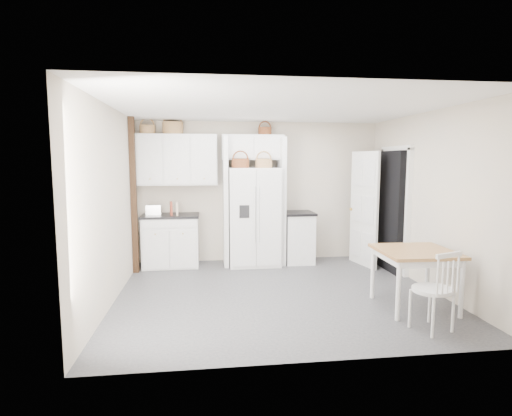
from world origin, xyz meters
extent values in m
plane|color=#333337|center=(0.00, 0.00, 0.00)|extent=(4.50, 4.50, 0.00)
plane|color=white|center=(0.00, 0.00, 2.60)|extent=(4.50, 4.50, 0.00)
plane|color=beige|center=(0.00, 2.00, 1.30)|extent=(4.50, 0.00, 4.50)
plane|color=beige|center=(-2.25, 0.00, 1.30)|extent=(0.00, 4.00, 4.00)
plane|color=beige|center=(2.25, 0.00, 1.30)|extent=(0.00, 4.00, 4.00)
cube|color=white|center=(-0.15, 1.66, 0.88)|extent=(0.91, 0.73, 1.76)
cube|color=white|center=(-1.64, 1.70, 0.45)|extent=(0.96, 0.61, 0.89)
cube|color=white|center=(0.69, 1.70, 0.45)|extent=(0.51, 0.62, 0.90)
cube|color=brown|center=(1.63, -0.78, 0.38)|extent=(0.94, 0.94, 0.76)
cube|color=white|center=(1.47, -1.45, 0.46)|extent=(0.57, 0.54, 0.93)
cube|color=black|center=(-1.64, 1.70, 0.91)|extent=(1.01, 0.65, 0.04)
cube|color=black|center=(0.69, 1.70, 0.92)|extent=(0.55, 0.66, 0.04)
cube|color=silver|center=(-1.93, 1.66, 1.02)|extent=(0.27, 0.16, 0.18)
cube|color=maroon|center=(-1.62, 1.62, 1.05)|extent=(0.06, 0.16, 0.24)
cube|color=beige|center=(-1.51, 1.62, 1.05)|extent=(0.04, 0.15, 0.23)
cylinder|color=brown|center=(-2.01, 1.83, 2.43)|extent=(0.27, 0.27, 0.15)
cylinder|color=brown|center=(-1.57, 1.83, 2.46)|extent=(0.36, 0.36, 0.21)
cylinder|color=#552315|center=(0.07, 1.83, 2.42)|extent=(0.24, 0.24, 0.14)
cylinder|color=#552315|center=(-0.40, 1.56, 1.84)|extent=(0.30, 0.30, 0.16)
cylinder|color=brown|center=(0.02, 1.56, 1.84)|extent=(0.30, 0.30, 0.16)
cube|color=white|center=(-1.50, 1.83, 1.90)|extent=(1.40, 0.34, 0.90)
cube|color=white|center=(-0.15, 1.83, 2.12)|extent=(1.12, 0.34, 0.45)
cube|color=white|center=(-0.66, 1.70, 1.15)|extent=(0.08, 0.60, 2.30)
cube|color=white|center=(0.36, 1.70, 1.15)|extent=(0.08, 0.60, 2.30)
cube|color=black|center=(-2.20, 1.35, 1.30)|extent=(0.09, 0.09, 2.60)
cube|color=black|center=(2.16, 1.00, 1.02)|extent=(0.18, 0.85, 2.05)
cube|color=white|center=(1.80, 1.33, 1.02)|extent=(0.21, 0.79, 2.05)
camera|label=1|loc=(-1.00, -5.46, 1.88)|focal=28.00mm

